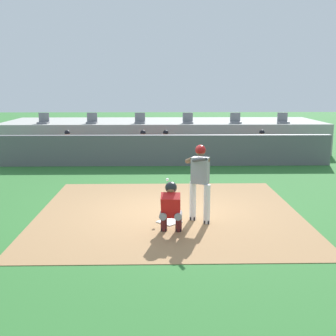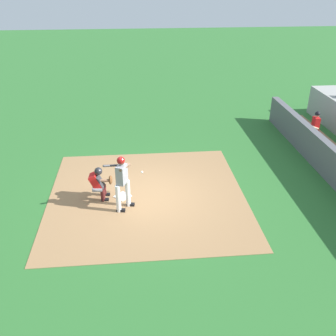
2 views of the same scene
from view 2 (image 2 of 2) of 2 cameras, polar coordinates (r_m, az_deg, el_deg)
ground_plane at (r=12.60m, az=-3.18°, el=-4.17°), size 80.00×80.00×0.00m
dirt_infield at (r=12.60m, az=-3.18°, el=-4.14°), size 6.40×6.40×0.01m
home_plate at (r=12.60m, az=-6.83°, el=-4.23°), size 0.62×0.62×0.02m
batter_at_plate at (r=11.49m, az=-6.89°, el=-1.75°), size 0.58×0.88×1.80m
catcher_crouched at (r=12.34m, az=-10.23°, el=-2.07°), size 0.50×1.75×1.13m
dugout_player_0 at (r=17.60m, az=20.90°, el=6.01°), size 0.49×0.70×1.30m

